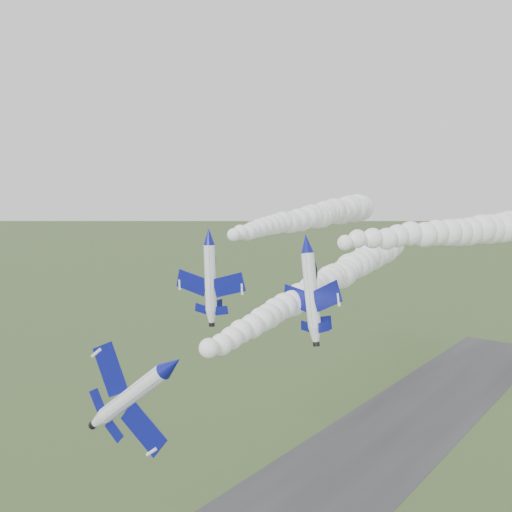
{
  "coord_description": "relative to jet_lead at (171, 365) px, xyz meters",
  "views": [
    {
      "loc": [
        44.66,
        -32.13,
        47.96
      ],
      "look_at": [
        4.69,
        20.51,
        40.7
      ],
      "focal_mm": 40.0,
      "sensor_mm": 36.0,
      "label": 1
    }
  ],
  "objects": [
    {
      "name": "smoke_trail_jet_pair_left",
      "position": [
        -19.45,
        52.02,
        9.69
      ],
      "size": [
        9.96,
        52.36,
        5.34
      ],
      "primitive_type": null,
      "rotation": [
        0.0,
        0.0,
        0.09
      ],
      "color": "white"
    },
    {
      "name": "jet_pair_left",
      "position": [
        -16.59,
        23.04,
        8.33
      ],
      "size": [
        10.83,
        12.93,
        3.19
      ],
      "rotation": [
        0.0,
        -0.03,
        0.09
      ],
      "color": "white"
    },
    {
      "name": "jet_lead",
      "position": [
        0.0,
        0.0,
        0.0
      ],
      "size": [
        6.65,
        12.52,
        8.24
      ],
      "rotation": [
        0.0,
        0.92,
        0.15
      ],
      "color": "white"
    },
    {
      "name": "smoke_trail_jet_lead",
      "position": [
        -4.22,
        32.21,
        2.49
      ],
      "size": [
        13.12,
        58.46,
        4.56
      ],
      "primitive_type": null,
      "rotation": [
        0.0,
        0.0,
        0.15
      ],
      "color": "white"
    },
    {
      "name": "smoke_trail_jet_pair_right",
      "position": [
        12.51,
        51.5,
        9.34
      ],
      "size": [
        27.65,
        58.26,
        5.71
      ],
      "primitive_type": null,
      "rotation": [
        0.0,
        0.0,
        -0.38
      ],
      "color": "white"
    },
    {
      "name": "jet_pair_right",
      "position": [
        -0.82,
        21.45,
        8.35
      ],
      "size": [
        10.19,
        11.9,
        3.41
      ],
      "rotation": [
        0.0,
        -0.18,
        -0.38
      ],
      "color": "white"
    }
  ]
}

